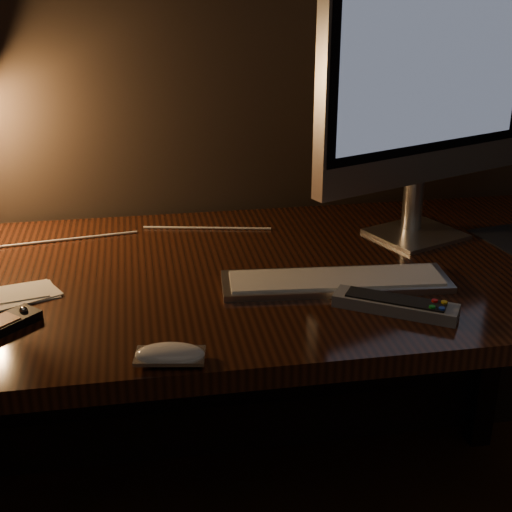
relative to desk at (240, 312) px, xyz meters
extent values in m
cube|color=#32160B|center=(0.00, -0.07, 0.11)|extent=(1.60, 0.75, 0.04)
cube|color=black|center=(0.75, 0.25, -0.27)|extent=(0.06, 0.06, 0.71)
cube|color=black|center=(0.00, 0.27, -0.17)|extent=(1.48, 0.02, 0.51)
cube|color=silver|center=(0.41, 0.06, 0.13)|extent=(0.23, 0.22, 0.01)
cylinder|color=silver|center=(0.41, 0.09, 0.20)|extent=(0.06, 0.06, 0.12)
cube|color=silver|center=(0.41, 0.05, 0.49)|extent=(0.54, 0.24, 0.47)
cube|color=black|center=(0.41, 0.03, 0.53)|extent=(0.50, 0.20, 0.39)
cube|color=#7E8BAC|center=(0.41, 0.03, 0.53)|extent=(0.46, 0.19, 0.35)
cube|color=silver|center=(0.16, -0.17, 0.14)|extent=(0.44, 0.16, 0.02)
ellipsoid|color=white|center=(-0.17, -0.41, 0.14)|extent=(0.12, 0.07, 0.02)
cube|color=black|center=(-0.44, -0.25, 0.14)|extent=(0.13, 0.13, 0.02)
cube|color=maroon|center=(-0.44, -0.25, 0.15)|extent=(0.09, 0.09, 0.00)
sphere|color=silver|center=(-0.44, -0.25, 0.15)|extent=(0.01, 0.01, 0.01)
cube|color=gray|center=(0.23, -0.30, 0.14)|extent=(0.21, 0.16, 0.02)
cube|color=black|center=(0.23, -0.30, 0.15)|extent=(0.17, 0.13, 0.00)
cylinder|color=red|center=(0.23, -0.30, 0.16)|extent=(0.01, 0.01, 0.00)
cylinder|color=#0C8C19|center=(0.23, -0.30, 0.16)|extent=(0.01, 0.01, 0.00)
cylinder|color=gold|center=(0.23, -0.30, 0.16)|extent=(0.01, 0.01, 0.00)
cylinder|color=#1433BF|center=(0.23, -0.30, 0.16)|extent=(0.01, 0.01, 0.00)
cube|color=white|center=(-0.43, -0.12, 0.13)|extent=(0.15, 0.13, 0.01)
cylinder|color=white|center=(-0.21, 0.16, 0.13)|extent=(0.62, 0.05, 0.01)
camera|label=1|loc=(-0.20, -1.37, 0.70)|focal=50.00mm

